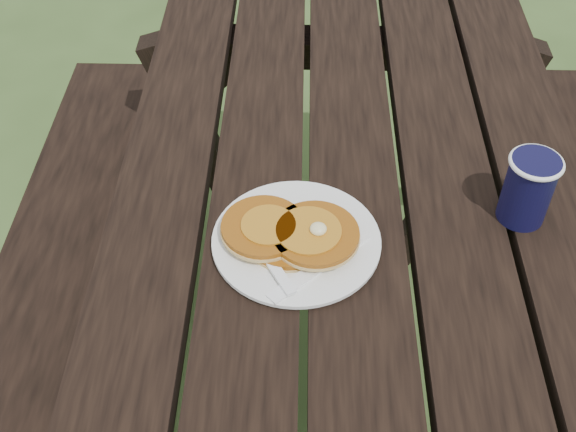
{
  "coord_description": "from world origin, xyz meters",
  "views": [
    {
      "loc": [
        -0.08,
        -0.7,
        1.53
      ],
      "look_at": [
        -0.1,
        0.01,
        0.8
      ],
      "focal_mm": 45.0,
      "sensor_mm": 36.0,
      "label": 1
    }
  ],
  "objects_px": {
    "plate": "(296,242)",
    "pancake_stack": "(291,233)",
    "coffee_cup": "(529,186)",
    "picnic_table": "(343,386)"
  },
  "relations": [
    {
      "from": "pancake_stack",
      "to": "coffee_cup",
      "type": "distance_m",
      "value": 0.35
    },
    {
      "from": "picnic_table",
      "to": "plate",
      "type": "relative_size",
      "value": 7.57
    },
    {
      "from": "plate",
      "to": "pancake_stack",
      "type": "distance_m",
      "value": 0.02
    },
    {
      "from": "pancake_stack",
      "to": "picnic_table",
      "type": "bearing_deg",
      "value": -0.75
    },
    {
      "from": "plate",
      "to": "coffee_cup",
      "type": "xyz_separation_m",
      "value": [
        0.34,
        0.07,
        0.06
      ]
    },
    {
      "from": "picnic_table",
      "to": "pancake_stack",
      "type": "bearing_deg",
      "value": 179.25
    },
    {
      "from": "plate",
      "to": "coffee_cup",
      "type": "distance_m",
      "value": 0.35
    },
    {
      "from": "plate",
      "to": "pancake_stack",
      "type": "height_order",
      "value": "pancake_stack"
    },
    {
      "from": "picnic_table",
      "to": "pancake_stack",
      "type": "distance_m",
      "value": 0.42
    },
    {
      "from": "plate",
      "to": "pancake_stack",
      "type": "bearing_deg",
      "value": -171.56
    }
  ]
}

